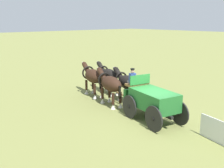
# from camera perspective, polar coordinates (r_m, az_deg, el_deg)

# --- Properties ---
(ground_plane) EXTENTS (220.00, 220.00, 0.00)m
(ground_plane) POSITION_cam_1_polar(r_m,az_deg,el_deg) (14.94, 8.87, -7.94)
(ground_plane) COLOR olive
(show_wagon) EXTENTS (5.81, 2.49, 2.75)m
(show_wagon) POSITION_cam_1_polar(r_m,az_deg,el_deg) (14.65, 8.66, -3.40)
(show_wagon) COLOR #236B2D
(show_wagon) RESTS_ON ground
(draft_horse_rear_near) EXTENTS (3.06, 1.37, 2.27)m
(draft_horse_rear_near) POSITION_cam_1_polar(r_m,az_deg,el_deg) (17.10, -0.40, -0.06)
(draft_horse_rear_near) COLOR #331E14
(draft_horse_rear_near) RESTS_ON ground
(draft_horse_rear_off) EXTENTS (2.97, 1.31, 2.21)m
(draft_horse_rear_off) POSITION_cam_1_polar(r_m,az_deg,el_deg) (17.78, 3.24, 0.25)
(draft_horse_rear_off) COLOR black
(draft_horse_rear_off) RESTS_ON ground
(draft_horse_lead_near) EXTENTS (3.04, 1.38, 2.31)m
(draft_horse_lead_near) POSITION_cam_1_polar(r_m,az_deg,el_deg) (19.34, -4.18, 1.63)
(draft_horse_lead_near) COLOR #331E14
(draft_horse_lead_near) RESTS_ON ground
(draft_horse_lead_off) EXTENTS (3.12, 1.31, 2.25)m
(draft_horse_lead_off) POSITION_cam_1_polar(r_m,az_deg,el_deg) (19.95, -0.83, 1.88)
(draft_horse_lead_off) COLOR black
(draft_horse_lead_off) RESTS_ON ground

